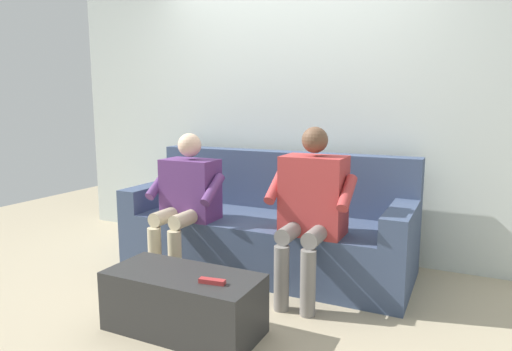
% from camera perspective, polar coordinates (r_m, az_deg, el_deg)
% --- Properties ---
extents(ground_plane, '(8.00, 8.00, 0.00)m').
position_cam_1_polar(ground_plane, '(3.19, -4.23, -15.53)').
color(ground_plane, tan).
extents(back_wall, '(4.72, 0.06, 2.45)m').
position_cam_1_polar(back_wall, '(4.05, 4.66, 7.65)').
color(back_wall, silver).
rests_on(back_wall, ground).
extents(couch, '(2.30, 0.87, 0.92)m').
position_cam_1_polar(couch, '(3.71, 1.51, -6.81)').
color(couch, '#3D4C6B').
rests_on(couch, ground).
extents(coffee_table, '(0.92, 0.42, 0.36)m').
position_cam_1_polar(coffee_table, '(2.77, -9.19, -15.61)').
color(coffee_table, '#2D2D2D').
rests_on(coffee_table, ground).
extents(person_left_seated, '(0.58, 0.54, 1.18)m').
position_cam_1_polar(person_left_seated, '(3.08, 7.03, -3.41)').
color(person_left_seated, '#B23838').
rests_on(person_left_seated, ground).
extents(person_right_seated, '(0.58, 0.53, 1.10)m').
position_cam_1_polar(person_right_seated, '(3.51, -8.86, -2.54)').
color(person_right_seated, '#5B3370').
rests_on(person_right_seated, ground).
extents(remote_red, '(0.15, 0.06, 0.03)m').
position_cam_1_polar(remote_red, '(2.53, -5.60, -13.24)').
color(remote_red, '#B73333').
rests_on(remote_red, coffee_table).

